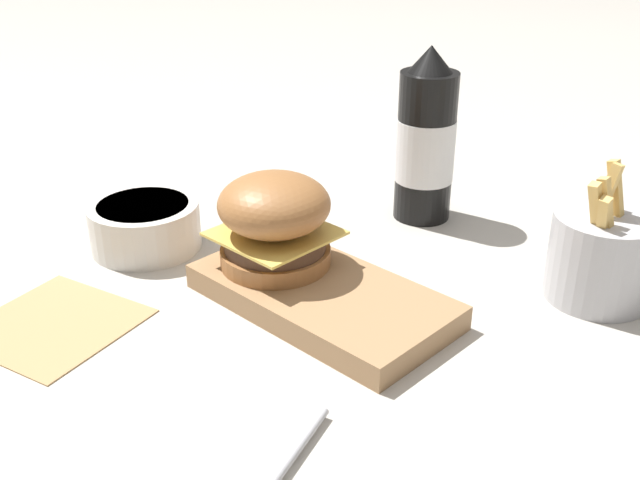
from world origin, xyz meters
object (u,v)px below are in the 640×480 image
(side_bowl, at_px, (145,224))
(fries_basket, at_px, (602,255))
(burger, at_px, (275,220))
(ketchup_bottle, at_px, (426,143))
(serving_board, at_px, (320,295))

(side_bowl, bearing_deg, fries_basket, -149.43)
(burger, relative_size, ketchup_bottle, 0.53)
(serving_board, bearing_deg, ketchup_bottle, -76.29)
(serving_board, height_order, side_bowl, side_bowl)
(ketchup_bottle, bearing_deg, burger, 89.32)
(side_bowl, bearing_deg, serving_board, -169.65)
(burger, bearing_deg, serving_board, -179.62)
(side_bowl, bearing_deg, ketchup_bottle, -121.22)
(serving_board, height_order, ketchup_bottle, ketchup_bottle)
(fries_basket, height_order, side_bowl, fries_basket)
(burger, height_order, side_bowl, burger)
(burger, distance_m, fries_basket, 0.34)
(serving_board, relative_size, side_bowl, 2.07)
(burger, distance_m, side_bowl, 0.19)
(burger, relative_size, side_bowl, 0.91)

